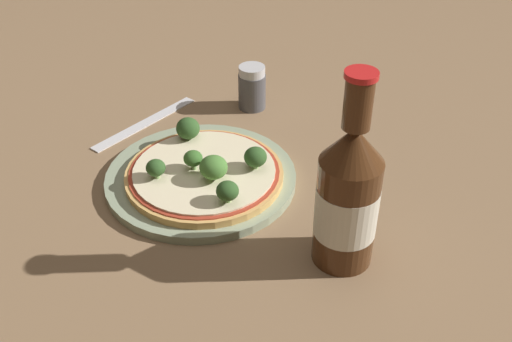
# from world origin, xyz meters

# --- Properties ---
(ground_plane) EXTENTS (3.00, 3.00, 0.00)m
(ground_plane) POSITION_xyz_m (0.00, 0.00, 0.00)
(ground_plane) COLOR #846647
(plate) EXTENTS (0.25, 0.25, 0.01)m
(plate) POSITION_xyz_m (0.01, 0.00, 0.01)
(plate) COLOR #93A384
(plate) RESTS_ON ground_plane
(pizza) EXTENTS (0.21, 0.21, 0.01)m
(pizza) POSITION_xyz_m (0.02, 0.00, 0.02)
(pizza) COLOR tan
(pizza) RESTS_ON plate
(broccoli_floret_0) EXTENTS (0.03, 0.03, 0.03)m
(broccoli_floret_0) POSITION_xyz_m (-0.06, 0.02, 0.04)
(broccoli_floret_0) COLOR #7A9E5B
(broccoli_floret_0) RESTS_ON pizza
(broccoli_floret_1) EXTENTS (0.03, 0.03, 0.03)m
(broccoli_floret_1) POSITION_xyz_m (0.09, -0.01, 0.04)
(broccoli_floret_1) COLOR #7A9E5B
(broccoli_floret_1) RESTS_ON pizza
(broccoli_floret_2) EXTENTS (0.03, 0.03, 0.03)m
(broccoli_floret_2) POSITION_xyz_m (0.05, 0.06, 0.04)
(broccoli_floret_2) COLOR #7A9E5B
(broccoli_floret_2) RESTS_ON pizza
(broccoli_floret_3) EXTENTS (0.04, 0.04, 0.03)m
(broccoli_floret_3) POSITION_xyz_m (0.04, -0.00, 0.04)
(broccoli_floret_3) COLOR #7A9E5B
(broccoli_floret_3) RESTS_ON pizza
(broccoli_floret_4) EXTENTS (0.02, 0.02, 0.03)m
(broccoli_floret_4) POSITION_xyz_m (0.01, -0.01, 0.04)
(broccoli_floret_4) COLOR #7A9E5B
(broccoli_floret_4) RESTS_ON pizza
(broccoli_floret_5) EXTENTS (0.02, 0.02, 0.03)m
(broccoli_floret_5) POSITION_xyz_m (0.00, -0.06, 0.04)
(broccoli_floret_5) COLOR #7A9E5B
(broccoli_floret_5) RESTS_ON pizza
(beer_bottle) EXTENTS (0.07, 0.07, 0.23)m
(beer_bottle) POSITION_xyz_m (0.22, 0.06, 0.09)
(beer_bottle) COLOR #472814
(beer_bottle) RESTS_ON ground_plane
(pepper_shaker) EXTENTS (0.04, 0.04, 0.07)m
(pepper_shaker) POSITION_xyz_m (-0.12, 0.17, 0.03)
(pepper_shaker) COLOR #4C4C51
(pepper_shaker) RESTS_ON ground_plane
(fork) EXTENTS (0.07, 0.19, 0.00)m
(fork) POSITION_xyz_m (-0.17, 0.00, 0.00)
(fork) COLOR silver
(fork) RESTS_ON ground_plane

